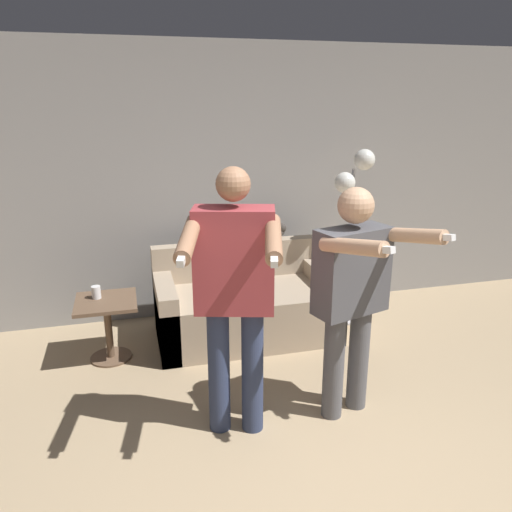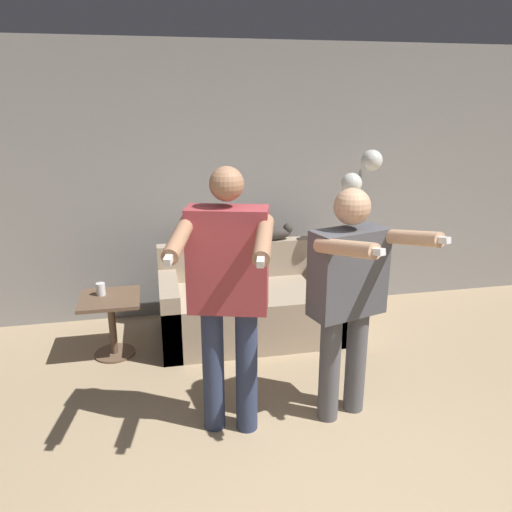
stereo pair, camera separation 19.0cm
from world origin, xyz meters
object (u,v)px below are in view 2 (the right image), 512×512
at_px(couch, 250,306).
at_px(cup, 101,289).
at_px(person_right, 349,290).
at_px(floor_lamp, 360,195).
at_px(person_left, 228,287).
at_px(side_table, 111,313).
at_px(cat, 272,233).

bearing_deg(couch, cup, -176.54).
distance_m(couch, person_right, 1.54).
bearing_deg(floor_lamp, person_left, -135.42).
xyz_separation_m(couch, side_table, (-1.20, -0.14, 0.10)).
relative_size(person_right, cat, 3.09).
bearing_deg(person_left, person_right, 15.63).
relative_size(cat, side_table, 0.97).
xyz_separation_m(person_right, cup, (-1.67, 1.26, -0.35)).
bearing_deg(person_right, couch, 90.08).
bearing_deg(cat, person_right, -86.28).
bearing_deg(side_table, cat, 17.31).
bearing_deg(couch, floor_lamp, 3.91).
bearing_deg(cat, couch, -131.30).
xyz_separation_m(couch, cup, (-1.28, -0.08, 0.30)).
relative_size(couch, floor_lamp, 0.97).
bearing_deg(person_right, side_table, 126.94).
height_order(floor_lamp, side_table, floor_lamp).
bearing_deg(side_table, couch, 6.70).
xyz_separation_m(side_table, cup, (-0.07, 0.06, 0.20)).
distance_m(person_right, cup, 2.12).
bearing_deg(person_left, floor_lamp, 60.28).
bearing_deg(floor_lamp, cup, -176.34).
bearing_deg(cat, person_left, -112.11).
distance_m(person_right, side_table, 2.07).
height_order(person_right, cup, person_right).
bearing_deg(cup, side_table, -41.66).
distance_m(couch, person_left, 1.57).
relative_size(floor_lamp, side_table, 3.16).
bearing_deg(person_left, cat, 83.59).
xyz_separation_m(couch, cat, (0.28, 0.32, 0.59)).
height_order(person_right, cat, person_right).
distance_m(cat, cup, 1.64).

